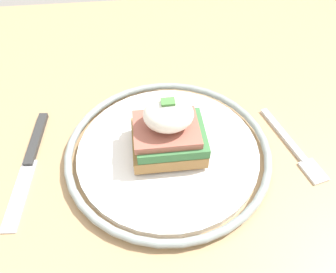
{
  "coord_description": "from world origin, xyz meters",
  "views": [
    {
      "loc": [
        0.06,
        0.29,
        1.09
      ],
      "look_at": [
        0.03,
        0.01,
        0.78
      ],
      "focal_mm": 35.0,
      "sensor_mm": 36.0,
      "label": 1
    }
  ],
  "objects_px": {
    "plate": "(168,150)",
    "sandwich": "(168,131)",
    "knife": "(31,157)",
    "fork": "(293,146)"
  },
  "relations": [
    {
      "from": "plate",
      "to": "sandwich",
      "type": "bearing_deg",
      "value": -147.81
    },
    {
      "from": "sandwich",
      "to": "knife",
      "type": "relative_size",
      "value": 0.64
    },
    {
      "from": "plate",
      "to": "knife",
      "type": "xyz_separation_m",
      "value": [
        0.18,
        -0.01,
        -0.01
      ]
    },
    {
      "from": "fork",
      "to": "knife",
      "type": "xyz_separation_m",
      "value": [
        0.35,
        -0.02,
        0.0
      ]
    },
    {
      "from": "sandwich",
      "to": "knife",
      "type": "bearing_deg",
      "value": -4.35
    },
    {
      "from": "sandwich",
      "to": "fork",
      "type": "relative_size",
      "value": 0.84
    },
    {
      "from": "plate",
      "to": "fork",
      "type": "xyz_separation_m",
      "value": [
        -0.17,
        0.01,
        -0.01
      ]
    },
    {
      "from": "plate",
      "to": "knife",
      "type": "height_order",
      "value": "plate"
    },
    {
      "from": "sandwich",
      "to": "knife",
      "type": "height_order",
      "value": "sandwich"
    },
    {
      "from": "plate",
      "to": "fork",
      "type": "distance_m",
      "value": 0.17
    }
  ]
}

